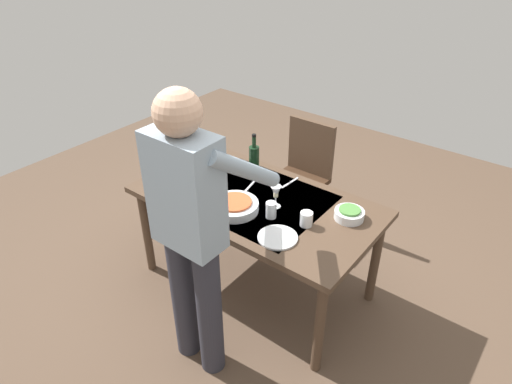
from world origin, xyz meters
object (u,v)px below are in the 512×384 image
(dining_table, at_px, (256,208))
(wine_glass_left, at_px, (164,166))
(chair_near, at_px, (303,170))
(person_server, at_px, (192,227))
(side_bowl_salad, at_px, (349,214))
(water_cup_near_right, at_px, (306,219))
(dinner_plate_far, at_px, (278,237))
(water_cup_near_left, at_px, (271,210))
(serving_bowl_pasta, at_px, (234,206))
(dinner_plate_near, at_px, (204,174))
(wine_glass_right, at_px, (276,193))
(water_cup_far_left, at_px, (201,186))
(wine_bottle, at_px, (254,159))

(dining_table, height_order, wine_glass_left, wine_glass_left)
(dining_table, distance_m, chair_near, 0.83)
(chair_near, height_order, wine_glass_left, chair_near)
(person_server, relative_size, side_bowl_salad, 9.38)
(person_server, bearing_deg, side_bowl_salad, -117.80)
(person_server, bearing_deg, water_cup_near_right, -113.90)
(chair_near, distance_m, dinner_plate_far, 1.19)
(water_cup_near_left, bearing_deg, dining_table, -28.47)
(person_server, xyz_separation_m, serving_bowl_pasta, (0.15, -0.50, -0.20))
(dinner_plate_near, height_order, dinner_plate_far, same)
(wine_glass_right, bearing_deg, water_cup_near_left, 111.96)
(water_cup_near_right, bearing_deg, wine_glass_left, 7.69)
(water_cup_near_left, height_order, dinner_plate_far, water_cup_near_left)
(water_cup_near_left, height_order, serving_bowl_pasta, water_cup_near_left)
(water_cup_far_left, bearing_deg, wine_glass_right, -161.71)
(side_bowl_salad, bearing_deg, person_server, 62.20)
(wine_bottle, relative_size, serving_bowl_pasta, 0.99)
(serving_bowl_pasta, bearing_deg, dinner_plate_near, -24.46)
(dining_table, xyz_separation_m, dinner_plate_near, (0.48, -0.02, 0.08))
(dinner_plate_near, xyz_separation_m, dinner_plate_far, (-0.83, 0.27, 0.00))
(chair_near, bearing_deg, side_bowl_salad, 138.37)
(person_server, bearing_deg, water_cup_near_left, -97.07)
(chair_near, bearing_deg, dinner_plate_near, 67.04)
(wine_bottle, relative_size, side_bowl_salad, 1.64)
(dinner_plate_near, bearing_deg, water_cup_near_right, 175.66)
(wine_glass_left, xyz_separation_m, serving_bowl_pasta, (-0.62, -0.00, -0.07))
(water_cup_near_left, bearing_deg, dinner_plate_far, 136.45)
(wine_glass_left, distance_m, dinner_plate_far, 1.00)
(wine_bottle, distance_m, wine_glass_left, 0.62)
(water_cup_near_left, bearing_deg, wine_bottle, -41.50)
(wine_bottle, relative_size, water_cup_far_left, 3.00)
(dining_table, xyz_separation_m, water_cup_near_left, (-0.20, 0.11, 0.12))
(person_server, bearing_deg, wine_bottle, -70.17)
(chair_near, bearing_deg, water_cup_far_left, 79.04)
(dining_table, distance_m, wine_glass_right, 0.24)
(wine_glass_left, relative_size, water_cup_near_right, 1.70)
(wine_glass_left, distance_m, water_cup_near_right, 1.06)
(side_bowl_salad, xyz_separation_m, dinner_plate_far, (0.23, 0.42, -0.03))
(serving_bowl_pasta, bearing_deg, water_cup_near_left, -160.28)
(water_cup_far_left, relative_size, side_bowl_salad, 0.55)
(wine_glass_right, distance_m, serving_bowl_pasta, 0.27)
(wine_glass_left, bearing_deg, dinner_plate_far, 176.40)
(chair_near, height_order, water_cup_near_right, chair_near)
(wine_glass_left, xyz_separation_m, water_cup_near_left, (-0.84, -0.08, -0.05))
(person_server, distance_m, water_cup_far_left, 0.72)
(water_cup_near_right, relative_size, side_bowl_salad, 0.49)
(wine_glass_right, xyz_separation_m, water_cup_far_left, (0.49, 0.16, -0.06))
(wine_glass_right, distance_m, water_cup_far_left, 0.52)
(wine_bottle, height_order, dinner_plate_far, wine_bottle)
(wine_glass_left, bearing_deg, chair_near, -116.62)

